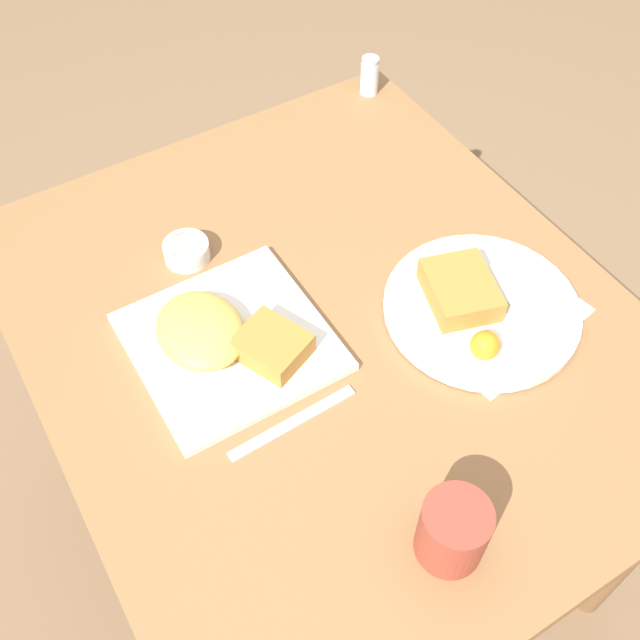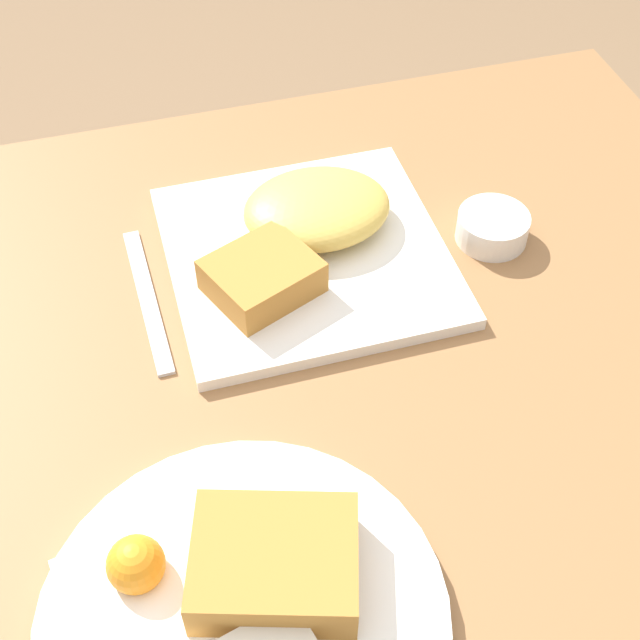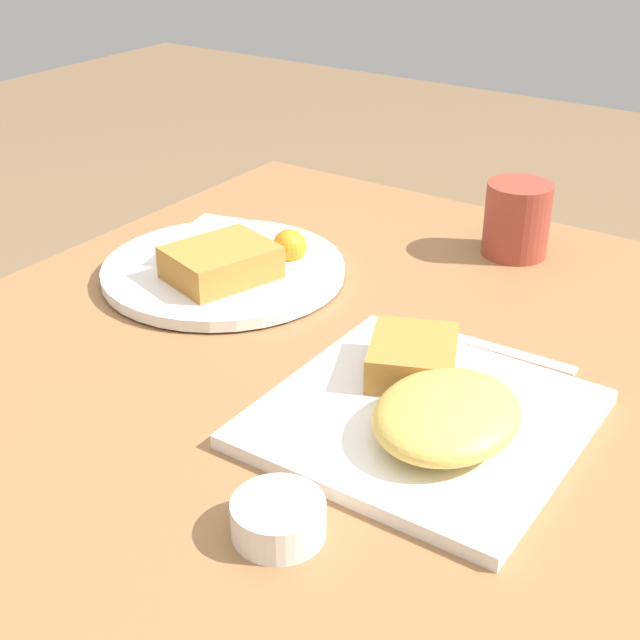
# 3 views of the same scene
# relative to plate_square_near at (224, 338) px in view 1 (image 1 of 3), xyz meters

# --- Properties ---
(ground_plane) EXTENTS (8.00, 8.00, 0.00)m
(ground_plane) POSITION_rel_plate_square_near_xyz_m (0.04, 0.16, -0.75)
(ground_plane) COLOR #846647
(dining_table) EXTENTS (1.03, 0.87, 0.73)m
(dining_table) POSITION_rel_plate_square_near_xyz_m (0.04, 0.16, -0.10)
(dining_table) COLOR olive
(dining_table) RESTS_ON ground_plane
(menu_card) EXTENTS (0.21, 0.27, 0.00)m
(menu_card) POSITION_rel_plate_square_near_xyz_m (0.18, 0.38, -0.02)
(menu_card) COLOR silver
(menu_card) RESTS_ON dining_table
(plate_square_near) EXTENTS (0.28, 0.28, 0.06)m
(plate_square_near) POSITION_rel_plate_square_near_xyz_m (0.00, 0.00, 0.00)
(plate_square_near) COLOR white
(plate_square_near) RESTS_ON dining_table
(plate_oval_far) EXTENTS (0.30, 0.30, 0.05)m
(plate_oval_far) POSITION_rel_plate_square_near_xyz_m (0.14, 0.36, -0.00)
(plate_oval_far) COLOR white
(plate_oval_far) RESTS_ON menu_card
(sauce_ramekin) EXTENTS (0.07, 0.07, 0.03)m
(sauce_ramekin) POSITION_rel_plate_square_near_xyz_m (-0.19, 0.03, -0.00)
(sauce_ramekin) COLOR white
(sauce_ramekin) RESTS_ON dining_table
(salt_shaker) EXTENTS (0.04, 0.04, 0.08)m
(salt_shaker) POSITION_rel_plate_square_near_xyz_m (-0.42, 0.53, 0.01)
(salt_shaker) COLOR white
(salt_shaker) RESTS_ON dining_table
(butter_knife) EXTENTS (0.02, 0.20, 0.00)m
(butter_knife) POSITION_rel_plate_square_near_xyz_m (0.17, 0.02, -0.02)
(butter_knife) COLOR silver
(butter_knife) RESTS_ON dining_table
(coffee_mug) EXTENTS (0.08, 0.08, 0.10)m
(coffee_mug) POSITION_rel_plate_square_near_xyz_m (0.42, 0.10, 0.03)
(coffee_mug) COLOR #9E3D2D
(coffee_mug) RESTS_ON dining_table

